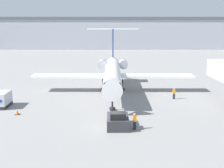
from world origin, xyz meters
name	(u,v)px	position (x,y,z in m)	size (l,w,h in m)	color
ground_plane	(112,127)	(0.00, 0.00, 0.00)	(600.00, 600.00, 0.00)	gray
terminal_building	(111,33)	(0.00, 120.00, 7.54)	(180.00, 16.80, 15.02)	#9EA3AD
airplane_main	(113,72)	(0.18, 19.51, 3.35)	(27.61, 29.62, 10.58)	white
pushback_tug	(118,121)	(0.59, 0.11, 0.72)	(2.39, 4.09, 1.91)	#2D2D33
luggage_cart	(1,100)	(-15.45, 8.95, 1.05)	(2.05, 3.63, 2.10)	#232326
worker_near_tug	(135,121)	(2.42, -0.71, 0.98)	(0.40, 0.26, 1.85)	#232838
worker_by_wing	(174,93)	(9.60, 13.53, 0.90)	(0.40, 0.24, 1.72)	#232838
traffic_cone_left	(17,112)	(-12.15, 5.13, 0.30)	(0.59, 0.59, 0.63)	black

